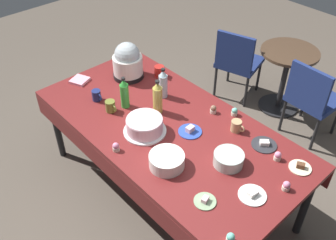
# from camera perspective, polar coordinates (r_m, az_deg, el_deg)

# --- Properties ---
(ground) EXTENTS (9.00, 9.00, 0.00)m
(ground) POSITION_cam_1_polar(r_m,az_deg,el_deg) (3.44, 0.00, -10.33)
(ground) COLOR brown
(potluck_table) EXTENTS (2.20, 1.10, 0.75)m
(potluck_table) POSITION_cam_1_polar(r_m,az_deg,el_deg) (2.95, 0.00, -1.68)
(potluck_table) COLOR maroon
(potluck_table) RESTS_ON ground
(frosted_layer_cake) EXTENTS (0.33, 0.33, 0.12)m
(frosted_layer_cake) POSITION_cam_1_polar(r_m,az_deg,el_deg) (2.82, -3.55, -0.84)
(frosted_layer_cake) COLOR silver
(frosted_layer_cake) RESTS_ON potluck_table
(slow_cooker) EXTENTS (0.28, 0.28, 0.34)m
(slow_cooker) POSITION_cam_1_polar(r_m,az_deg,el_deg) (3.39, -6.12, 8.76)
(slow_cooker) COLOR black
(slow_cooker) RESTS_ON potluck_table
(glass_salad_bowl) EXTENTS (0.21, 0.21, 0.09)m
(glass_salad_bowl) POSITION_cam_1_polar(r_m,az_deg,el_deg) (2.61, 9.14, -5.83)
(glass_salad_bowl) COLOR #B2C6BC
(glass_salad_bowl) RESTS_ON potluck_table
(ceramic_snack_bowl) EXTENTS (0.24, 0.24, 0.09)m
(ceramic_snack_bowl) POSITION_cam_1_polar(r_m,az_deg,el_deg) (2.56, -0.19, -6.15)
(ceramic_snack_bowl) COLOR silver
(ceramic_snack_bowl) RESTS_ON potluck_table
(dessert_plate_cobalt) EXTENTS (0.18, 0.18, 0.05)m
(dessert_plate_cobalt) POSITION_cam_1_polar(r_m,az_deg,el_deg) (2.84, 3.35, -1.62)
(dessert_plate_cobalt) COLOR #2D4CB2
(dessert_plate_cobalt) RESTS_ON potluck_table
(dessert_plate_sage) EXTENTS (0.14, 0.14, 0.04)m
(dessert_plate_sage) POSITION_cam_1_polar(r_m,az_deg,el_deg) (2.40, 5.61, -12.07)
(dessert_plate_sage) COLOR #8CA87F
(dessert_plate_sage) RESTS_ON potluck_table
(dessert_plate_charcoal) EXTENTS (0.18, 0.18, 0.04)m
(dessert_plate_charcoal) POSITION_cam_1_polar(r_m,az_deg,el_deg) (2.82, 14.33, -3.57)
(dessert_plate_charcoal) COLOR #2D2D33
(dessert_plate_charcoal) RESTS_ON potluck_table
(dessert_plate_white) EXTENTS (0.18, 0.18, 0.04)m
(dessert_plate_white) POSITION_cam_1_polar(r_m,az_deg,el_deg) (2.47, 12.63, -10.96)
(dessert_plate_white) COLOR white
(dessert_plate_white) RESTS_ON potluck_table
(dessert_plate_cream) EXTENTS (0.15, 0.15, 0.04)m
(dessert_plate_cream) POSITION_cam_1_polar(r_m,az_deg,el_deg) (2.72, 19.36, -6.73)
(dessert_plate_cream) COLOR beige
(dessert_plate_cream) RESTS_ON potluck_table
(cupcake_berry) EXTENTS (0.05, 0.05, 0.07)m
(cupcake_berry) POSITION_cam_1_polar(r_m,az_deg,el_deg) (3.03, 10.02, 1.23)
(cupcake_berry) COLOR beige
(cupcake_berry) RESTS_ON potluck_table
(cupcake_vanilla) EXTENTS (0.05, 0.05, 0.07)m
(cupcake_vanilla) POSITION_cam_1_polar(r_m,az_deg,el_deg) (2.70, -7.88, -4.08)
(cupcake_vanilla) COLOR beige
(cupcake_vanilla) RESTS_ON potluck_table
(cupcake_rose) EXTENTS (0.05, 0.05, 0.07)m
(cupcake_rose) POSITION_cam_1_polar(r_m,az_deg,el_deg) (2.72, 16.25, -5.26)
(cupcake_rose) COLOR beige
(cupcake_rose) RESTS_ON potluck_table
(cupcake_lemon) EXTENTS (0.05, 0.05, 0.07)m
(cupcake_lemon) POSITION_cam_1_polar(r_m,az_deg,el_deg) (2.23, 9.44, -17.19)
(cupcake_lemon) COLOR beige
(cupcake_lemon) RESTS_ON potluck_table
(cupcake_mint) EXTENTS (0.05, 0.05, 0.07)m
(cupcake_mint) POSITION_cam_1_polar(r_m,az_deg,el_deg) (3.03, 6.86, 1.61)
(cupcake_mint) COLOR beige
(cupcake_mint) RESTS_ON potluck_table
(cupcake_cocoa) EXTENTS (0.05, 0.05, 0.07)m
(cupcake_cocoa) POSITION_cam_1_polar(r_m,az_deg,el_deg) (2.54, 17.45, -9.49)
(cupcake_cocoa) COLOR beige
(cupcake_cocoa) RESTS_ON potluck_table
(soda_bottle_lime_soda) EXTENTS (0.07, 0.07, 0.28)m
(soda_bottle_lime_soda) POSITION_cam_1_polar(r_m,az_deg,el_deg) (3.04, -6.59, 4.01)
(soda_bottle_lime_soda) COLOR green
(soda_bottle_lime_soda) RESTS_ON potluck_table
(soda_bottle_ginger_ale) EXTENTS (0.08, 0.08, 0.30)m
(soda_bottle_ginger_ale) POSITION_cam_1_polar(r_m,az_deg,el_deg) (2.96, -1.58, 3.39)
(soda_bottle_ginger_ale) COLOR gold
(soda_bottle_ginger_ale) RESTS_ON potluck_table
(soda_bottle_water) EXTENTS (0.07, 0.07, 0.27)m
(soda_bottle_water) POSITION_cam_1_polar(r_m,az_deg,el_deg) (3.13, -0.74, 5.49)
(soda_bottle_water) COLOR silver
(soda_bottle_water) RESTS_ON potluck_table
(coffee_mug_olive) EXTENTS (0.12, 0.08, 0.09)m
(coffee_mug_olive) POSITION_cam_1_polar(r_m,az_deg,el_deg) (3.05, -8.68, 2.07)
(coffee_mug_olive) COLOR olive
(coffee_mug_olive) RESTS_ON potluck_table
(coffee_mug_tan) EXTENTS (0.12, 0.08, 0.09)m
(coffee_mug_tan) POSITION_cam_1_polar(r_m,az_deg,el_deg) (2.88, 10.31, -0.90)
(coffee_mug_tan) COLOR tan
(coffee_mug_tan) RESTS_ON potluck_table
(coffee_mug_red) EXTENTS (0.13, 0.09, 0.10)m
(coffee_mug_red) POSITION_cam_1_polar(r_m,az_deg,el_deg) (3.44, -1.30, 7.38)
(coffee_mug_red) COLOR #B2231E
(coffee_mug_red) RESTS_ON potluck_table
(coffee_mug_navy) EXTENTS (0.12, 0.07, 0.09)m
(coffee_mug_navy) POSITION_cam_1_polar(r_m,az_deg,el_deg) (3.19, -10.73, 3.67)
(coffee_mug_navy) COLOR navy
(coffee_mug_navy) RESTS_ON potluck_table
(paper_napkin_stack) EXTENTS (0.18, 0.18, 0.02)m
(paper_napkin_stack) POSITION_cam_1_polar(r_m,az_deg,el_deg) (3.47, -13.21, 5.87)
(paper_napkin_stack) COLOR pink
(paper_napkin_stack) RESTS_ON potluck_table
(maroon_chair_left) EXTENTS (0.54, 0.54, 0.85)m
(maroon_chair_left) POSITION_cam_1_polar(r_m,az_deg,el_deg) (4.29, 10.47, 8.92)
(maroon_chair_left) COLOR navy
(maroon_chair_left) RESTS_ON ground
(maroon_chair_right) EXTENTS (0.46, 0.46, 0.85)m
(maroon_chair_right) POSITION_cam_1_polar(r_m,az_deg,el_deg) (3.90, 20.94, 3.34)
(maroon_chair_right) COLOR navy
(maroon_chair_right) RESTS_ON ground
(round_cafe_table) EXTENTS (0.60, 0.60, 0.72)m
(round_cafe_table) POSITION_cam_1_polar(r_m,az_deg,el_deg) (4.23, 17.43, 7.33)
(round_cafe_table) COLOR #473323
(round_cafe_table) RESTS_ON ground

